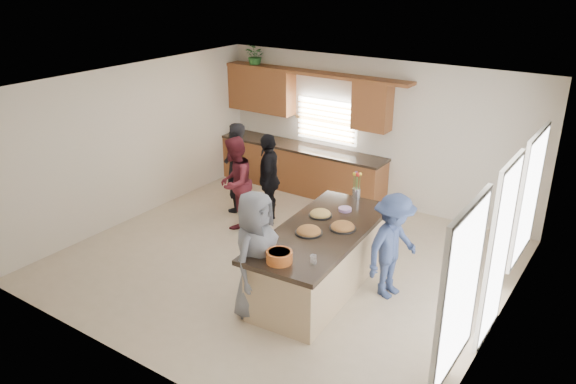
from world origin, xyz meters
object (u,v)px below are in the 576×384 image
Objects in this scene: woman_right_front at (256,255)px; island at (321,261)px; woman_left_front at (269,179)px; woman_right_back at (393,246)px; woman_left_mid at (235,183)px; woman_left_back at (236,168)px; salad_bowl at (279,256)px.

island is at bearing -28.77° from woman_right_front.
woman_left_front reaches higher than woman_right_back.
woman_left_mid is at bearing 92.80° from woman_right_back.
woman_left_back is at bearing -125.13° from woman_left_front.
woman_right_front is at bearing 25.89° from woman_left_mid.
woman_left_back is at bearing 147.32° from island.
salad_bowl is at bearing -106.85° from woman_right_front.
woman_right_back is at bearing 20.74° from island.
woman_left_back is 0.97× the size of woman_right_front.
woman_right_front reaches higher than salad_bowl.
woman_right_back is 0.88× the size of woman_right_front.
woman_left_back is at bearing -161.04° from woman_left_mid.
woman_right_back is (0.87, 1.50, -0.26)m from salad_bowl.
woman_right_front is at bearing 2.28° from woman_left_front.
woman_right_back is (3.25, -0.55, -0.05)m from woman_left_mid.
woman_left_front is (-2.00, 2.52, -0.20)m from salad_bowl.
woman_left_mid reaches higher than salad_bowl.
woman_left_back is at bearing 35.70° from woman_right_front.
woman_right_back is at bearing 61.60° from woman_left_mid.
woman_left_mid is (0.42, -0.55, -0.03)m from woman_left_back.
woman_left_front is 2.91m from woman_right_front.
salad_bowl is at bearing 8.04° from woman_left_front.
island is at bearing 50.38° from woman_left_back.
island is 1.57× the size of woman_right_front.
woman_left_back is 1.11× the size of woman_right_back.
woman_right_front reaches higher than woman_right_back.
woman_left_mid reaches higher than island.
woman_right_back reaches higher than salad_bowl.
salad_bowl is (0.04, -1.08, 0.58)m from island.
woman_left_front is at bearing 128.36° from salad_bowl.
island is 1.62× the size of woman_left_back.
woman_right_front is (-0.43, 0.07, -0.15)m from salad_bowl.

